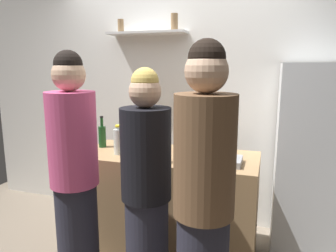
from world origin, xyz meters
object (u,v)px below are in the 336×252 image
(baking_pan, at_px, (220,160))
(person_pink_top, at_px, (75,177))
(wine_bottle_green_glass, at_px, (102,136))
(water_bottle_plastic, at_px, (119,141))
(refrigerator, at_px, (315,163))
(person_blonde, at_px, (146,192))
(person_brown_jacket, at_px, (204,205))
(utensil_holder, at_px, (159,156))
(wine_bottle_dark_glass, at_px, (194,137))

(baking_pan, relative_size, person_pink_top, 0.19)
(wine_bottle_green_glass, bearing_deg, water_bottle_plastic, -33.80)
(refrigerator, height_order, person_blonde, refrigerator)
(baking_pan, distance_m, water_bottle_plastic, 0.88)
(baking_pan, bearing_deg, wine_bottle_green_glass, 171.60)
(water_bottle_plastic, xyz_separation_m, person_brown_jacket, (0.90, -0.77, -0.12))
(baking_pan, xyz_separation_m, water_bottle_plastic, (-0.87, -0.01, 0.09))
(water_bottle_plastic, height_order, person_brown_jacket, person_brown_jacket)
(utensil_holder, height_order, wine_bottle_green_glass, wine_bottle_green_glass)
(utensil_holder, relative_size, water_bottle_plastic, 0.84)
(utensil_holder, distance_m, person_brown_jacket, 0.80)
(utensil_holder, height_order, wine_bottle_dark_glass, wine_bottle_dark_glass)
(water_bottle_plastic, bearing_deg, refrigerator, 15.92)
(utensil_holder, xyz_separation_m, person_pink_top, (-0.49, -0.43, -0.08))
(water_bottle_plastic, relative_size, person_brown_jacket, 0.14)
(wine_bottle_dark_glass, height_order, wine_bottle_green_glass, wine_bottle_dark_glass)
(utensil_holder, height_order, water_bottle_plastic, water_bottle_plastic)
(wine_bottle_dark_glass, bearing_deg, baking_pan, -48.85)
(person_pink_top, bearing_deg, water_bottle_plastic, -49.13)
(baking_pan, relative_size, wine_bottle_green_glass, 1.15)
(person_blonde, bearing_deg, baking_pan, -83.13)
(utensil_holder, height_order, person_blonde, person_blonde)
(refrigerator, distance_m, person_pink_top, 1.98)
(wine_bottle_green_glass, bearing_deg, utensil_holder, -24.12)
(refrigerator, height_order, person_pink_top, person_pink_top)
(refrigerator, relative_size, person_blonde, 1.02)
(person_brown_jacket, bearing_deg, wine_bottle_dark_glass, -119.67)
(water_bottle_plastic, bearing_deg, baking_pan, 0.38)
(baking_pan, height_order, person_brown_jacket, person_brown_jacket)
(refrigerator, relative_size, wine_bottle_dark_glass, 5.25)
(utensil_holder, relative_size, wine_bottle_green_glass, 0.73)
(wine_bottle_dark_glass, xyz_separation_m, water_bottle_plastic, (-0.59, -0.33, -0.01))
(utensil_holder, xyz_separation_m, wine_bottle_green_glass, (-0.68, 0.30, 0.06))
(utensil_holder, distance_m, water_bottle_plastic, 0.44)
(wine_bottle_dark_glass, bearing_deg, person_brown_jacket, -74.13)
(wine_bottle_green_glass, xyz_separation_m, person_brown_jacket, (1.16, -0.94, -0.11))
(person_blonde, bearing_deg, person_brown_jacket, -164.37)
(person_brown_jacket, height_order, person_blonde, person_brown_jacket)
(utensil_holder, xyz_separation_m, water_bottle_plastic, (-0.42, 0.13, 0.06))
(person_brown_jacket, distance_m, person_pink_top, 0.99)
(wine_bottle_green_glass, relative_size, water_bottle_plastic, 1.15)
(wine_bottle_dark_glass, distance_m, wine_bottle_green_glass, 0.86)
(person_blonde, bearing_deg, person_pink_top, 50.96)
(utensil_holder, xyz_separation_m, wine_bottle_dark_glass, (0.17, 0.46, 0.07))
(refrigerator, height_order, water_bottle_plastic, refrigerator)
(wine_bottle_green_glass, xyz_separation_m, person_pink_top, (0.19, -0.74, -0.13))
(person_pink_top, relative_size, person_blonde, 1.07)
(refrigerator, bearing_deg, utensil_holder, -153.81)
(baking_pan, bearing_deg, water_bottle_plastic, -179.62)
(refrigerator, xyz_separation_m, person_pink_top, (-1.69, -1.03, 0.04))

